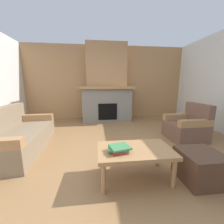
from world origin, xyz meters
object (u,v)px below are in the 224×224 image
at_px(armchair, 187,127).
at_px(ottoman, 200,166).
at_px(coffee_table, 135,152).
at_px(fireplace, 107,88).
at_px(couch, 17,137).

bearing_deg(armchair, ottoman, -118.46).
relative_size(coffee_table, ottoman, 1.92).
distance_m(armchair, coffee_table, 2.04).
bearing_deg(fireplace, armchair, -49.94).
relative_size(couch, ottoman, 3.54).
height_order(armchair, ottoman, armchair).
bearing_deg(coffee_table, fireplace, 92.24).
relative_size(couch, armchair, 2.17).
relative_size(fireplace, couch, 1.47).
bearing_deg(couch, ottoman, -22.39).
height_order(armchair, coffee_table, armchair).
height_order(couch, coffee_table, couch).
bearing_deg(fireplace, coffee_table, -87.76).
xyz_separation_m(armchair, ottoman, (-0.75, -1.39, -0.09)).
distance_m(fireplace, ottoman, 3.74).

